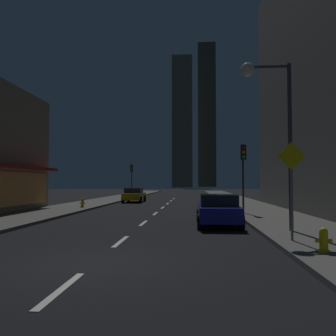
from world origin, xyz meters
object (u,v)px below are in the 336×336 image
Objects in this scene: car_parked_far at (134,195)px; traffic_light_far_left at (132,173)px; fire_hydrant_far_left at (82,203)px; pedestrian_crossing_sign at (291,182)px; car_parked_near at (218,210)px; traffic_light_near_right at (243,163)px; street_lamp_right at (268,104)px; fire_hydrant_yellow_near at (324,241)px.

car_parked_far is 9.43m from traffic_light_far_left.
traffic_light_far_left is at bearing 88.74° from fire_hydrant_far_left.
pedestrian_crossing_sign is (9.20, -23.27, 1.28)m from car_parked_far.
pedestrian_crossing_sign is at bearing -68.43° from car_parked_far.
pedestrian_crossing_sign is at bearing -67.44° from car_parked_near.
car_parked_near is at bearing -68.69° from car_parked_far.
traffic_light_near_right reaches higher than fire_hydrant_far_left.
car_parked_near is 5.34m from street_lamp_right.
traffic_light_near_right is at bearing 90.58° from pedestrian_crossing_sign.
traffic_light_near_right is 9.94m from pedestrian_crossing_sign.
pedestrian_crossing_sign is (11.10, -32.18, -1.18)m from traffic_light_far_left.
traffic_light_far_left is at bearing 108.53° from fire_hydrant_yellow_near.
traffic_light_near_right is (9.10, -13.40, 2.45)m from car_parked_far.
traffic_light_near_right is at bearing -55.82° from car_parked_far.
fire_hydrant_far_left is at bearing 133.81° from street_lamp_right.
fire_hydrant_far_left is 16.93m from street_lamp_right.
car_parked_far is at bearing 76.07° from fire_hydrant_far_left.
car_parked_near is at bearing -71.60° from traffic_light_far_left.
traffic_light_far_left reaches higher than car_parked_near.
traffic_light_far_left is at bearing 109.03° from pedestrian_crossing_sign.
fire_hydrant_far_left is at bearing 160.11° from traffic_light_near_right.
traffic_light_far_left is (-11.40, 34.00, 2.74)m from fire_hydrant_yellow_near.
car_parked_near is 19.81m from car_parked_far.
car_parked_far is 25.06m from pedestrian_crossing_sign.
street_lamp_right is (-0.52, 4.07, 4.61)m from fire_hydrant_yellow_near.
fire_hydrant_far_left is at bearing -103.93° from car_parked_far.
fire_hydrant_far_left is (-11.80, 15.82, 0.00)m from fire_hydrant_yellow_near.
traffic_light_far_left is at bearing 116.25° from traffic_light_near_right.
car_parked_near is 13.22m from fire_hydrant_far_left.
car_parked_far is 1.01× the size of traffic_light_near_right.
traffic_light_far_left reaches higher than fire_hydrant_yellow_near.
car_parked_near is 1.34× the size of pedestrian_crossing_sign.
pedestrian_crossing_sign is (2.00, -4.81, 1.28)m from car_parked_near.
fire_hydrant_yellow_near is 6.17m from street_lamp_right.
car_parked_far is 1.34× the size of pedestrian_crossing_sign.
traffic_light_near_right is at bearing -63.75° from traffic_light_far_left.
traffic_light_near_right is (11.40, -4.12, 2.74)m from fire_hydrant_far_left.
pedestrian_crossing_sign is at bearing -89.42° from traffic_light_near_right.
car_parked_far is at bearing 113.12° from street_lamp_right.
car_parked_far is 0.64× the size of street_lamp_right.
traffic_light_far_left reaches higher than car_parked_far.
street_lamp_right reaches higher than fire_hydrant_yellow_near.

